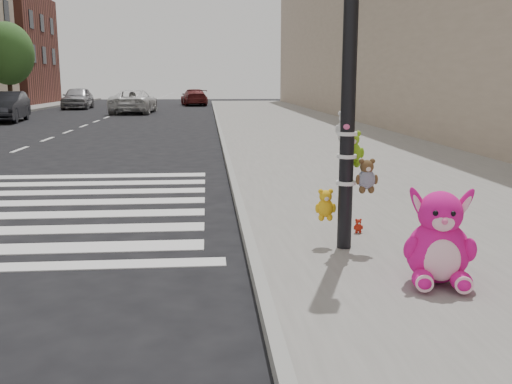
{
  "coord_description": "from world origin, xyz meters",
  "views": [
    {
      "loc": [
        1.07,
        -4.36,
        2.01
      ],
      "look_at": [
        1.61,
        2.06,
        0.75
      ],
      "focal_mm": 40.0,
      "sensor_mm": 36.0,
      "label": 1
    }
  ],
  "objects_px": {
    "car_dark_far": "(5,107)",
    "car_white_near": "(134,101)",
    "signal_pole": "(349,101)",
    "pink_bunny": "(439,244)",
    "red_teddy": "(358,226)"
  },
  "relations": [
    {
      "from": "car_dark_far",
      "to": "car_white_near",
      "type": "height_order",
      "value": "car_dark_far"
    },
    {
      "from": "signal_pole",
      "to": "pink_bunny",
      "type": "distance_m",
      "value": 1.87
    },
    {
      "from": "car_dark_far",
      "to": "car_white_near",
      "type": "distance_m",
      "value": 9.02
    },
    {
      "from": "red_teddy",
      "to": "pink_bunny",
      "type": "bearing_deg",
      "value": -84.3
    },
    {
      "from": "signal_pole",
      "to": "red_teddy",
      "type": "xyz_separation_m",
      "value": [
        0.31,
        0.58,
        -1.56
      ]
    },
    {
      "from": "pink_bunny",
      "to": "red_teddy",
      "type": "relative_size",
      "value": 5.08
    },
    {
      "from": "pink_bunny",
      "to": "red_teddy",
      "type": "distance_m",
      "value": 1.87
    },
    {
      "from": "signal_pole",
      "to": "pink_bunny",
      "type": "xyz_separation_m",
      "value": [
        0.58,
        -1.25,
        -1.27
      ]
    },
    {
      "from": "signal_pole",
      "to": "pink_bunny",
      "type": "height_order",
      "value": "signal_pole"
    },
    {
      "from": "red_teddy",
      "to": "car_dark_far",
      "type": "height_order",
      "value": "car_dark_far"
    },
    {
      "from": "signal_pole",
      "to": "red_teddy",
      "type": "bearing_deg",
      "value": 62.03
    },
    {
      "from": "red_teddy",
      "to": "car_white_near",
      "type": "distance_m",
      "value": 30.5
    },
    {
      "from": "signal_pole",
      "to": "red_teddy",
      "type": "distance_m",
      "value": 1.69
    },
    {
      "from": "car_dark_far",
      "to": "red_teddy",
      "type": "bearing_deg",
      "value": -68.76
    },
    {
      "from": "signal_pole",
      "to": "pink_bunny",
      "type": "bearing_deg",
      "value": -65.11
    }
  ]
}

